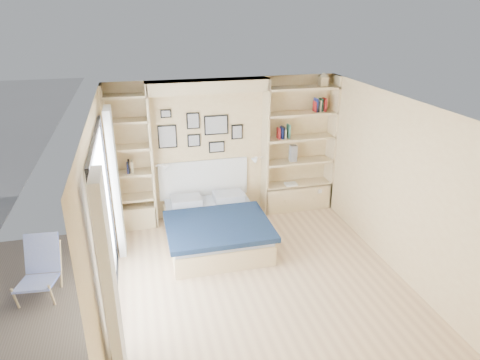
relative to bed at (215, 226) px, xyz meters
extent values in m
plane|color=#DAB788|center=(0.40, -1.24, -0.26)|extent=(4.50, 4.50, 0.00)
plane|color=beige|center=(0.40, 1.01, 0.99)|extent=(4.00, 0.00, 4.00)
plane|color=beige|center=(0.40, -3.49, 0.99)|extent=(4.00, 0.00, 4.00)
plane|color=beige|center=(-1.60, -1.24, 0.99)|extent=(0.00, 4.50, 4.50)
plane|color=beige|center=(2.40, -1.24, 0.99)|extent=(0.00, 4.50, 4.50)
plane|color=white|center=(0.40, -1.24, 2.24)|extent=(4.50, 4.50, 0.00)
cube|color=beige|center=(-0.90, 0.84, 0.99)|extent=(0.04, 0.35, 2.50)
cube|color=beige|center=(1.10, 0.84, 0.99)|extent=(0.04, 0.35, 2.50)
cube|color=beige|center=(0.10, 0.84, 2.14)|extent=(2.00, 0.35, 0.20)
cube|color=beige|center=(2.38, 0.84, 0.99)|extent=(0.04, 0.35, 2.50)
cube|color=beige|center=(-1.58, 0.84, 0.99)|extent=(0.04, 0.35, 2.50)
cube|color=beige|center=(1.75, 0.84, -0.01)|extent=(1.30, 0.35, 0.50)
cube|color=beige|center=(-1.25, 0.84, -0.06)|extent=(0.70, 0.35, 0.40)
cube|color=black|center=(-1.57, -1.24, 1.97)|extent=(0.04, 2.08, 0.06)
cube|color=black|center=(-1.57, -1.24, -0.23)|extent=(0.04, 2.08, 0.06)
cube|color=black|center=(-1.57, -2.26, 0.84)|extent=(0.04, 0.06, 2.20)
cube|color=black|center=(-1.57, -0.22, 0.84)|extent=(0.04, 0.06, 2.20)
cube|color=silver|center=(-1.58, -1.24, 0.86)|extent=(0.01, 2.00, 2.20)
cube|color=white|center=(-1.48, -2.54, 0.89)|extent=(0.10, 0.45, 2.30)
cube|color=white|center=(-1.48, 0.06, 0.89)|extent=(0.10, 0.45, 2.30)
cube|color=beige|center=(1.75, 0.84, 0.24)|extent=(1.30, 0.35, 0.04)
cube|color=beige|center=(1.75, 0.84, 0.69)|extent=(1.30, 0.35, 0.04)
cube|color=beige|center=(1.75, 0.84, 1.14)|extent=(1.30, 0.35, 0.04)
cube|color=beige|center=(1.75, 0.84, 1.59)|extent=(1.30, 0.35, 0.04)
cube|color=beige|center=(1.75, 0.84, 2.04)|extent=(1.30, 0.35, 0.04)
cube|color=beige|center=(-1.25, 0.84, 0.29)|extent=(0.70, 0.35, 0.04)
cube|color=beige|center=(-1.25, 0.84, 0.74)|extent=(0.70, 0.35, 0.04)
cube|color=beige|center=(-1.25, 0.84, 1.19)|extent=(0.70, 0.35, 0.04)
cube|color=beige|center=(-1.25, 0.84, 1.64)|extent=(0.70, 0.35, 0.04)
cube|color=beige|center=(-1.25, 0.84, 2.04)|extent=(0.70, 0.35, 0.04)
cube|color=beige|center=(0.00, -0.01, -0.10)|extent=(1.50, 1.88, 0.33)
cube|color=#ACB1BC|center=(0.00, -0.01, 0.11)|extent=(1.46, 1.84, 0.10)
cube|color=#111F37|center=(0.00, -0.33, 0.18)|extent=(1.60, 1.32, 0.08)
cube|color=#ACB1BC|center=(-0.38, 0.63, 0.22)|extent=(0.52, 0.38, 0.12)
cube|color=#ACB1BC|center=(0.38, 0.63, 0.22)|extent=(0.52, 0.38, 0.12)
cube|color=white|center=(0.00, 0.98, 0.46)|extent=(1.60, 0.04, 0.70)
cube|color=black|center=(-0.60, 0.99, 1.29)|extent=(0.32, 0.02, 0.40)
cube|color=gray|center=(-0.60, 0.98, 1.29)|extent=(0.28, 0.01, 0.36)
cube|color=black|center=(-0.15, 0.99, 1.54)|extent=(0.22, 0.02, 0.28)
cube|color=gray|center=(-0.15, 0.98, 1.54)|extent=(0.18, 0.01, 0.24)
cube|color=black|center=(-0.15, 0.99, 1.19)|extent=(0.22, 0.02, 0.22)
cube|color=gray|center=(-0.15, 0.98, 1.19)|extent=(0.18, 0.01, 0.18)
cube|color=black|center=(0.25, 0.99, 1.44)|extent=(0.42, 0.02, 0.34)
cube|color=gray|center=(0.25, 0.98, 1.44)|extent=(0.38, 0.01, 0.30)
cube|color=black|center=(0.25, 0.99, 1.04)|extent=(0.28, 0.02, 0.20)
cube|color=gray|center=(0.25, 0.98, 1.04)|extent=(0.24, 0.01, 0.16)
cube|color=black|center=(0.62, 0.99, 1.29)|extent=(0.20, 0.02, 0.26)
cube|color=gray|center=(0.62, 0.98, 1.29)|extent=(0.16, 0.01, 0.22)
cube|color=black|center=(-0.60, 0.99, 1.69)|extent=(0.18, 0.02, 0.14)
cube|color=gray|center=(-0.60, 0.98, 1.69)|extent=(0.14, 0.01, 0.10)
cylinder|color=silver|center=(-0.76, 0.76, 0.86)|extent=(0.20, 0.02, 0.02)
cone|color=white|center=(-0.66, 0.76, 0.84)|extent=(0.13, 0.12, 0.15)
cylinder|color=silver|center=(0.96, 0.76, 0.86)|extent=(0.20, 0.02, 0.02)
cone|color=white|center=(0.86, 0.76, 0.84)|extent=(0.13, 0.12, 0.15)
cube|color=#A51E1E|center=(1.34, 0.83, 1.25)|extent=(0.02, 0.15, 0.19)
cube|color=navy|center=(1.41, 0.83, 1.26)|extent=(0.03, 0.15, 0.21)
cube|color=black|center=(1.42, 0.83, 1.26)|extent=(0.03, 0.15, 0.22)
cube|color=#BFB28C|center=(1.45, 0.83, 1.24)|extent=(0.04, 0.15, 0.17)
cube|color=#2C614F|center=(1.53, 0.83, 1.28)|extent=(0.03, 0.15, 0.25)
cube|color=#A51E1E|center=(2.01, 0.83, 1.70)|extent=(0.02, 0.15, 0.18)
cube|color=navy|center=(2.02, 0.83, 1.72)|extent=(0.03, 0.15, 0.24)
cube|color=black|center=(2.05, 0.83, 1.70)|extent=(0.03, 0.15, 0.18)
cube|color=#BFB28C|center=(2.10, 0.83, 1.71)|extent=(0.04, 0.15, 0.20)
cube|color=#26593F|center=(2.12, 0.83, 1.72)|extent=(0.03, 0.15, 0.23)
cube|color=#A51E1E|center=(2.18, 0.83, 1.72)|extent=(0.03, 0.15, 0.23)
cube|color=navy|center=(-1.30, 0.83, 0.84)|extent=(0.02, 0.15, 0.17)
cube|color=black|center=(-1.28, 0.83, 0.86)|extent=(0.03, 0.15, 0.22)
cube|color=beige|center=(-1.22, 0.83, 0.86)|extent=(0.03, 0.15, 0.20)
cube|color=beige|center=(2.13, 0.83, 2.13)|extent=(0.13, 0.13, 0.15)
cone|color=beige|center=(2.13, 0.83, 2.25)|extent=(0.20, 0.20, 0.08)
cube|color=slate|center=(1.64, 0.83, 0.86)|extent=(0.12, 0.12, 0.30)
cube|color=white|center=(1.60, 0.78, 0.27)|extent=(0.22, 0.16, 0.03)
cylinder|color=tan|center=(-2.77, -1.15, -0.06)|extent=(0.04, 0.13, 0.39)
cylinder|color=tan|center=(-2.34, -1.18, -0.06)|extent=(0.04, 0.13, 0.39)
cylinder|color=tan|center=(-2.72, -0.60, 0.03)|extent=(0.06, 0.32, 0.65)
cylinder|color=tan|center=(-2.29, -0.64, 0.03)|extent=(0.06, 0.32, 0.65)
cube|color=#2B3DB1|center=(-2.54, -0.97, 0.01)|extent=(0.50, 0.58, 0.14)
cube|color=#2B3DB1|center=(-2.50, -0.59, 0.23)|extent=(0.47, 0.26, 0.53)
camera|label=1|loc=(-1.10, -6.10, 3.37)|focal=32.00mm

